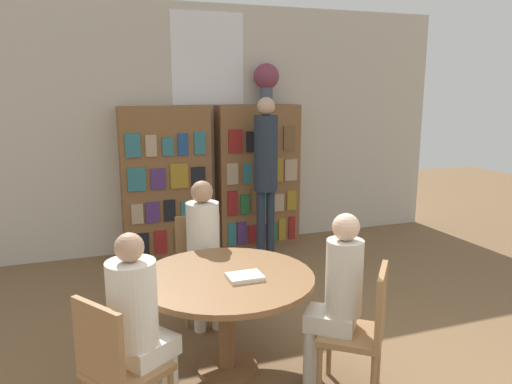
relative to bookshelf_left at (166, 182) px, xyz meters
The scene contains 13 objects.
wall_back 0.87m from the bookshelf_left, 18.32° to the left, with size 6.40×0.07×3.00m.
bookshelf_left is the anchor object (origin of this frame).
bookshelf_right 1.17m from the bookshelf_left, ahead, with size 1.05×0.34×1.80m.
flower_vase 1.77m from the bookshelf_left, ahead, with size 0.32×0.32×0.51m.
reading_table 2.76m from the bookshelf_left, 91.31° to the right, with size 1.24×1.24×0.72m.
chair_near_camera 3.41m from the bookshelf_left, 104.79° to the right, with size 0.55×0.55×0.89m.
chair_left_side 1.83m from the bookshelf_left, 90.59° to the right, with size 0.42×0.42×0.89m.
chair_far_side 3.44m from the bookshelf_left, 78.39° to the right, with size 0.56×0.56×0.89m.
seated_reader_left 1.97m from the bookshelf_left, 90.77° to the right, with size 0.29×0.39×1.25m.
seated_reader_right 3.28m from the bookshelf_left, 80.46° to the right, with size 0.40×0.39×1.24m.
seated_reader_back 3.26m from the bookshelf_left, 102.70° to the right, with size 0.42×0.41×1.23m.
librarian_standing 1.23m from the bookshelf_left, 24.65° to the right, with size 0.28×0.55×1.90m.
open_book_on_table 2.85m from the bookshelf_left, 89.16° to the right, with size 0.24×0.18×0.03m.
Camera 1 is at (-1.57, -2.13, 2.02)m, focal length 35.00 mm.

